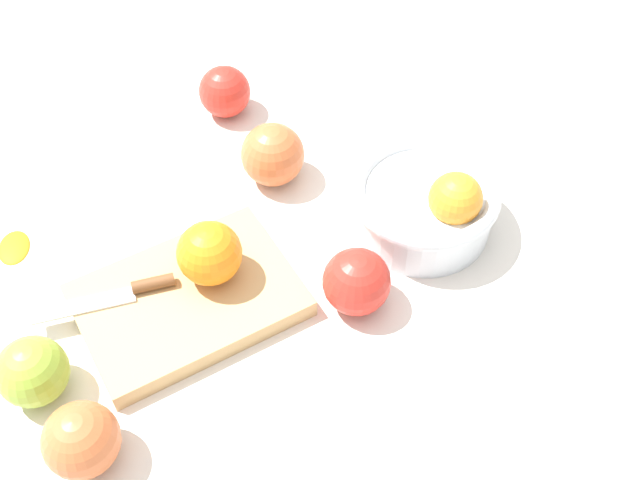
% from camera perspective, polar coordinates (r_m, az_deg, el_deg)
% --- Properties ---
extents(ground_plane, '(2.40, 2.40, 0.00)m').
position_cam_1_polar(ground_plane, '(0.91, -6.08, -0.99)').
color(ground_plane, silver).
extents(bowl, '(0.17, 0.17, 0.10)m').
position_cam_1_polar(bowl, '(0.91, 7.70, 2.62)').
color(bowl, silver).
rests_on(bowl, ground_plane).
extents(cutting_board, '(0.25, 0.19, 0.02)m').
position_cam_1_polar(cutting_board, '(0.86, -9.49, -4.30)').
color(cutting_board, tan).
rests_on(cutting_board, ground_plane).
extents(orange_on_board, '(0.07, 0.07, 0.07)m').
position_cam_1_polar(orange_on_board, '(0.84, -7.99, -0.96)').
color(orange_on_board, orange).
rests_on(orange_on_board, cutting_board).
extents(knife, '(0.15, 0.07, 0.01)m').
position_cam_1_polar(knife, '(0.86, -13.93, -3.83)').
color(knife, silver).
rests_on(knife, cutting_board).
extents(apple_mid_right, '(0.07, 0.07, 0.07)m').
position_cam_1_polar(apple_mid_right, '(0.82, -20.04, -8.91)').
color(apple_mid_right, '#8EB738').
rests_on(apple_mid_right, ground_plane).
extents(apple_back_right, '(0.07, 0.07, 0.07)m').
position_cam_1_polar(apple_back_right, '(0.77, -16.85, -13.66)').
color(apple_back_right, '#CC6638').
rests_on(apple_back_right, ground_plane).
extents(apple_front_left, '(0.07, 0.07, 0.07)m').
position_cam_1_polar(apple_front_left, '(1.06, -6.90, 10.59)').
color(apple_front_left, red).
rests_on(apple_front_left, ground_plane).
extents(apple_back_left, '(0.07, 0.07, 0.07)m').
position_cam_1_polar(apple_back_left, '(0.84, 2.66, -3.02)').
color(apple_back_left, red).
rests_on(apple_back_left, ground_plane).
extents(apple_front_left_2, '(0.08, 0.08, 0.08)m').
position_cam_1_polar(apple_front_left_2, '(0.96, -3.44, 6.17)').
color(apple_front_left_2, '#CC6638').
rests_on(apple_front_left_2, ground_plane).
extents(citrus_peel, '(0.06, 0.06, 0.01)m').
position_cam_1_polar(citrus_peel, '(0.97, -21.27, -0.39)').
color(citrus_peel, orange).
rests_on(citrus_peel, ground_plane).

